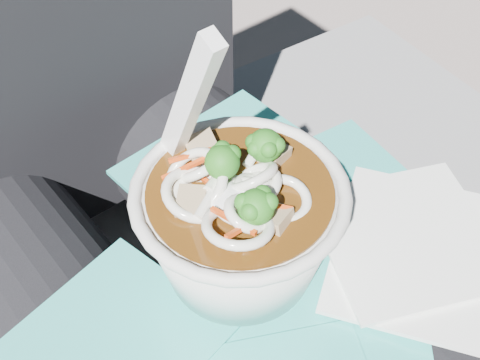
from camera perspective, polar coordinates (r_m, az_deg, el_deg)
person_body at (r=0.56m, az=-5.54°, el=-7.33°), size 0.34×0.94×0.98m
plastic_bag at (r=0.47m, az=2.42°, el=-10.60°), size 0.39×0.40×0.01m
napkins at (r=0.50m, az=15.44°, el=-5.74°), size 0.19×0.20×0.01m
udon_bowl at (r=0.44m, az=-0.08°, el=-3.36°), size 0.17×0.17×0.20m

